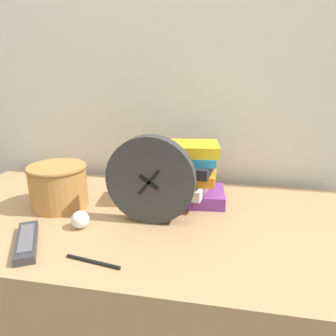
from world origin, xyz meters
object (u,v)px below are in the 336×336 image
at_px(book_stack, 182,173).
at_px(tv_remote, 27,241).
at_px(crumpled_paper_ball, 80,220).
at_px(desk_clock, 151,180).
at_px(pen, 93,262).
at_px(basket, 58,185).

height_order(book_stack, tv_remote, book_stack).
xyz_separation_m(book_stack, crumpled_paper_ball, (-0.25, -0.24, -0.07)).
bearing_deg(desk_clock, crumpled_paper_ball, -157.28).
xyz_separation_m(crumpled_paper_ball, pen, (0.10, -0.15, -0.02)).
xyz_separation_m(tv_remote, pen, (0.19, -0.04, -0.01)).
height_order(tv_remote, crumpled_paper_ball, crumpled_paper_ball).
height_order(desk_clock, book_stack, desk_clock).
distance_m(tv_remote, crumpled_paper_ball, 0.14).
relative_size(basket, pen, 1.32).
xyz_separation_m(basket, crumpled_paper_ball, (0.13, -0.12, -0.05)).
relative_size(tv_remote, crumpled_paper_ball, 3.84).
bearing_deg(tv_remote, desk_clock, 34.42).
xyz_separation_m(tv_remote, crumpled_paper_ball, (0.09, 0.11, 0.01)).
relative_size(book_stack, basket, 1.47).
bearing_deg(tv_remote, basket, 98.83).
bearing_deg(crumpled_paper_ball, desk_clock, 22.72).
bearing_deg(basket, crumpled_paper_ball, -44.10).
bearing_deg(desk_clock, book_stack, 68.08).
xyz_separation_m(desk_clock, crumpled_paper_ball, (-0.18, -0.08, -0.10)).
relative_size(desk_clock, book_stack, 0.93).
height_order(book_stack, pen, book_stack).
height_order(crumpled_paper_ball, pen, crumpled_paper_ball).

